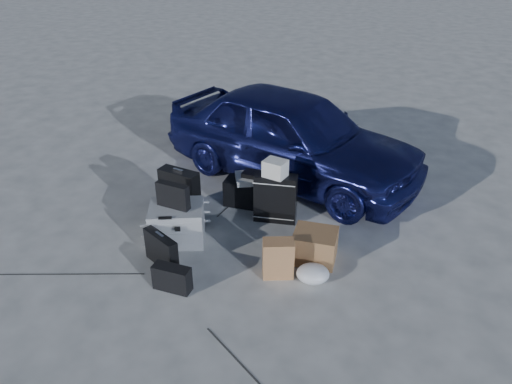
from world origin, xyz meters
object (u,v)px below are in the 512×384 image
Objects in this scene: suitcase_left at (180,195)px; suitcase_right at (275,198)px; pelican_case at (177,223)px; briefcase at (161,250)px; duffel_bag at (252,193)px; cardboard_box at (315,246)px; car at (292,135)px.

suitcase_right is (1.08, 0.28, -0.02)m from suitcase_left.
pelican_case is 1.25× the size of briefcase.
suitcase_left reaches higher than pelican_case.
briefcase is 1.48m from suitcase_right.
suitcase_right is 0.88× the size of duffel_bag.
duffel_bag is 1.30m from cardboard_box.
cardboard_box is (0.71, -1.78, -0.44)m from car.
car is at bearing 67.16° from suitcase_left.
briefcase is (0.04, -0.47, -0.03)m from pelican_case.
suitcase_left is 1.06× the size of suitcase_right.
duffel_bag is (0.51, 1.44, -0.01)m from briefcase.
briefcase is at bearing -133.43° from suitcase_right.
suitcase_left is at bearing -172.40° from suitcase_right.
cardboard_box is at bearing -0.17° from suitcase_left.
car is 1.97m from cardboard_box.
pelican_case is 0.87× the size of duffel_bag.
car is 5.72× the size of suitcase_left.
duffel_bag reaches higher than cardboard_box.
cardboard_box is at bearing -17.04° from pelican_case.
suitcase_left is (-0.16, 0.44, 0.10)m from pelican_case.
car is at bearing 72.91° from duffel_bag.
cardboard_box is at bearing 49.80° from briefcase.
briefcase is 1.05× the size of cardboard_box.
car reaches higher than suitcase_right.
cardboard_box is at bearing -53.11° from suitcase_right.
car reaches higher than duffel_bag.
suitcase_left reaches higher than suitcase_right.
pelican_case is 1.53m from cardboard_box.
suitcase_left is at bearing 131.44° from briefcase.
pelican_case is 0.48m from suitcase_left.
suitcase_right is 0.46m from duffel_bag.
suitcase_right is at bearing -156.48° from car.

